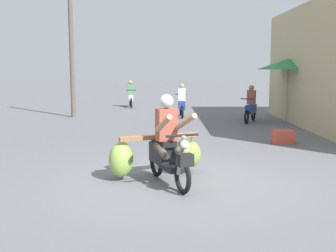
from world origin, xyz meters
name	(u,v)px	position (x,y,z in m)	size (l,w,h in m)	color
ground_plane	(175,181)	(0.00, 0.00, 0.00)	(120.00, 120.00, 0.00)	slate
motorbike_main_loaded	(160,152)	(-0.27, 0.19, 0.50)	(1.83, 2.00, 1.58)	black
motorbike_distant_ahead_left	(131,96)	(-1.99, 14.72, 0.57)	(0.50, 1.62, 1.40)	black
motorbike_distant_ahead_right	(251,107)	(3.08, 8.45, 0.57)	(0.82, 1.50, 1.40)	black
motorbike_distant_far_ahead	(182,104)	(0.52, 10.08, 0.57)	(0.50, 1.62, 1.40)	black
market_umbrella_near_shop	(288,64)	(4.42, 8.44, 2.18)	(2.30, 2.30, 2.39)	#99999E
produce_crate	(283,137)	(3.04, 3.88, 0.18)	(0.56, 0.40, 0.36)	#CC4C38
utility_pole	(71,50)	(-4.02, 10.15, 2.78)	(0.18, 0.18, 5.56)	brown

